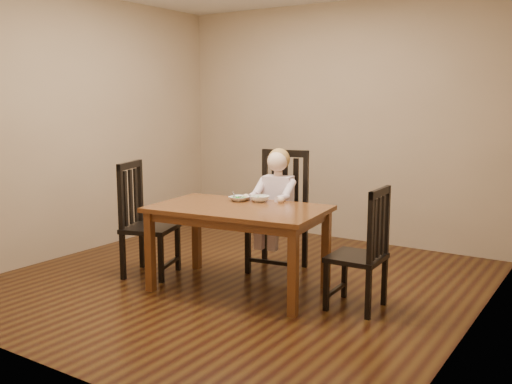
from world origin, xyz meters
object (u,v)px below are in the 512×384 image
Objects in this scene: dining_table at (239,216)px; chair_right at (363,252)px; chair_child at (279,213)px; toddler at (277,198)px; bowl_veg at (260,199)px; chair_left at (145,221)px; bowl_peas at (239,199)px.

chair_right is at bearing 7.38° from dining_table.
chair_child reaches higher than toddler.
dining_table is 9.23× the size of bowl_veg.
chair_left is (-0.95, -0.84, -0.04)m from chair_child.
chair_child is at bearing 91.82° from dining_table.
toddler is 0.36m from bowl_veg.
toddler is (-0.01, 0.66, 0.07)m from dining_table.
chair_right reaches higher than bowl_veg.
chair_left is (-0.97, -0.12, -0.13)m from dining_table.
dining_table is 0.32m from bowl_veg.
bowl_peas is (-0.14, -0.43, 0.04)m from toddler.
bowl_veg is (0.17, 0.07, 0.01)m from bowl_peas.
chair_child reaches higher than bowl_peas.
chair_left reaches higher than chair_right.
chair_left is 6.23× the size of bowl_peas.
bowl_veg reaches higher than bowl_peas.
chair_child is 1.24m from chair_right.
chair_left is 1.71× the size of toddler.
chair_child is 0.54m from bowl_peas.
toddler is at bearing 90.00° from chair_child.
chair_right is 1.10m from bowl_veg.
toddler is at bearing 110.52° from chair_left.
chair_child reaches higher than chair_right.
toddler is at bearing 91.17° from dining_table.
chair_left is 1.10× the size of chair_right.
chair_right is at bearing 145.15° from toddler.
chair_child is at bearing 75.20° from bowl_peas.
bowl_veg is (0.05, -0.42, 0.20)m from chair_child.
bowl_peas is 1.01× the size of bowl_veg.
bowl_veg is at bearing 79.75° from chair_right.
chair_left reaches higher than dining_table.
toddler is (-1.08, 0.52, 0.24)m from chair_right.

